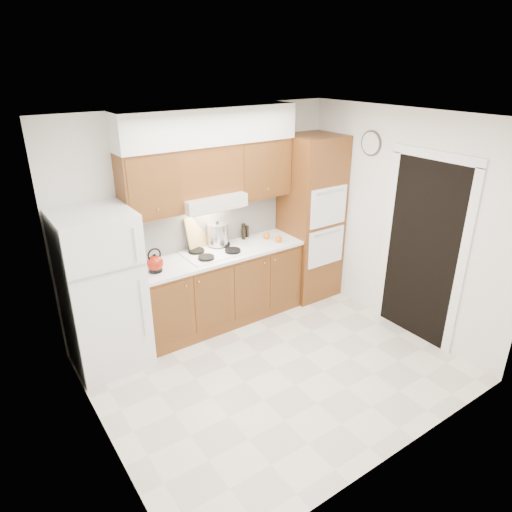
# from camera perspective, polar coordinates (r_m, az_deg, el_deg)

# --- Properties ---
(floor) EXTENTS (3.60, 3.60, 0.00)m
(floor) POSITION_cam_1_polar(r_m,az_deg,el_deg) (5.07, 2.49, -13.84)
(floor) COLOR beige
(floor) RESTS_ON ground
(ceiling) EXTENTS (3.60, 3.60, 0.00)m
(ceiling) POSITION_cam_1_polar(r_m,az_deg,el_deg) (4.07, 3.15, 16.74)
(ceiling) COLOR white
(ceiling) RESTS_ON wall_back
(wall_back) EXTENTS (3.60, 0.02, 2.60)m
(wall_back) POSITION_cam_1_polar(r_m,az_deg,el_deg) (5.59, -6.58, 4.81)
(wall_back) COLOR white
(wall_back) RESTS_ON floor
(wall_left) EXTENTS (0.02, 3.00, 2.60)m
(wall_left) POSITION_cam_1_polar(r_m,az_deg,el_deg) (3.72, -20.07, -6.61)
(wall_left) COLOR white
(wall_left) RESTS_ON floor
(wall_right) EXTENTS (0.02, 3.00, 2.60)m
(wall_right) POSITION_cam_1_polar(r_m,az_deg,el_deg) (5.62, 17.59, 3.94)
(wall_right) COLOR white
(wall_right) RESTS_ON floor
(fridge) EXTENTS (0.75, 0.72, 1.72)m
(fridge) POSITION_cam_1_polar(r_m,az_deg,el_deg) (4.98, -18.66, -4.25)
(fridge) COLOR white
(fridge) RESTS_ON floor
(base_cabinets) EXTENTS (2.11, 0.60, 0.90)m
(base_cabinets) POSITION_cam_1_polar(r_m,az_deg,el_deg) (5.69, -4.52, -4.06)
(base_cabinets) COLOR brown
(base_cabinets) RESTS_ON floor
(countertop) EXTENTS (2.13, 0.62, 0.04)m
(countertop) POSITION_cam_1_polar(r_m,az_deg,el_deg) (5.49, -4.62, 0.26)
(countertop) COLOR white
(countertop) RESTS_ON base_cabinets
(backsplash) EXTENTS (2.11, 0.03, 0.56)m
(backsplash) POSITION_cam_1_polar(r_m,az_deg,el_deg) (5.62, -6.25, 4.05)
(backsplash) COLOR white
(backsplash) RESTS_ON countertop
(oven_cabinet) EXTENTS (0.70, 0.65, 2.20)m
(oven_cabinet) POSITION_cam_1_polar(r_m,az_deg,el_deg) (6.19, 6.80, 4.68)
(oven_cabinet) COLOR brown
(oven_cabinet) RESTS_ON floor
(upper_cab_left) EXTENTS (0.63, 0.33, 0.70)m
(upper_cab_left) POSITION_cam_1_polar(r_m,az_deg,el_deg) (5.01, -13.23, 8.71)
(upper_cab_left) COLOR brown
(upper_cab_left) RESTS_ON wall_back
(upper_cab_right) EXTENTS (0.73, 0.33, 0.70)m
(upper_cab_right) POSITION_cam_1_polar(r_m,az_deg,el_deg) (5.67, 0.44, 10.99)
(upper_cab_right) COLOR brown
(upper_cab_right) RESTS_ON wall_back
(range_hood) EXTENTS (0.75, 0.45, 0.15)m
(range_hood) POSITION_cam_1_polar(r_m,az_deg,el_deg) (5.31, -5.79, 6.95)
(range_hood) COLOR silver
(range_hood) RESTS_ON wall_back
(upper_cab_over_hood) EXTENTS (0.75, 0.33, 0.55)m
(upper_cab_over_hood) POSITION_cam_1_polar(r_m,az_deg,el_deg) (5.28, -6.27, 10.74)
(upper_cab_over_hood) COLOR brown
(upper_cab_over_hood) RESTS_ON range_hood
(soffit) EXTENTS (2.13, 0.36, 0.40)m
(soffit) POSITION_cam_1_polar(r_m,az_deg,el_deg) (5.20, -5.92, 15.90)
(soffit) COLOR silver
(soffit) RESTS_ON wall_back
(cooktop) EXTENTS (0.74, 0.50, 0.01)m
(cooktop) POSITION_cam_1_polar(r_m,az_deg,el_deg) (5.47, -5.19, 0.46)
(cooktop) COLOR white
(cooktop) RESTS_ON countertop
(doorway) EXTENTS (0.02, 0.90, 2.10)m
(doorway) POSITION_cam_1_polar(r_m,az_deg,el_deg) (5.51, 20.00, 0.41)
(doorway) COLOR black
(doorway) RESTS_ON floor
(wall_clock) EXTENTS (0.02, 0.30, 0.30)m
(wall_clock) POSITION_cam_1_polar(r_m,az_deg,el_deg) (5.74, 14.19, 13.51)
(wall_clock) COLOR #3F3833
(wall_clock) RESTS_ON wall_right
(kettle) EXTENTS (0.19, 0.19, 0.18)m
(kettle) POSITION_cam_1_polar(r_m,az_deg,el_deg) (5.04, -12.50, -0.91)
(kettle) COLOR maroon
(kettle) RESTS_ON countertop
(cutting_board) EXTENTS (0.34, 0.20, 0.42)m
(cutting_board) POSITION_cam_1_polar(r_m,az_deg,el_deg) (5.55, -7.40, 2.87)
(cutting_board) COLOR tan
(cutting_board) RESTS_ON countertop
(stock_pot) EXTENTS (0.26, 0.26, 0.26)m
(stock_pot) POSITION_cam_1_polar(r_m,az_deg,el_deg) (5.60, -4.82, 2.74)
(stock_pot) COLOR #B6B6BB
(stock_pot) RESTS_ON cooktop
(condiment_a) EXTENTS (0.06, 0.06, 0.18)m
(condiment_a) POSITION_cam_1_polar(r_m,az_deg,el_deg) (5.90, -1.57, 3.21)
(condiment_a) COLOR black
(condiment_a) RESTS_ON countertop
(condiment_b) EXTENTS (0.06, 0.06, 0.16)m
(condiment_b) POSITION_cam_1_polar(r_m,az_deg,el_deg) (5.84, -1.56, 2.86)
(condiment_b) COLOR black
(condiment_b) RESTS_ON countertop
(condiment_c) EXTENTS (0.06, 0.06, 0.14)m
(condiment_c) POSITION_cam_1_polar(r_m,az_deg,el_deg) (5.93, -1.14, 3.09)
(condiment_c) COLOR black
(condiment_c) RESTS_ON countertop
(orange_near) EXTENTS (0.11, 0.11, 0.09)m
(orange_near) POSITION_cam_1_polar(r_m,az_deg,el_deg) (5.76, 2.84, 2.13)
(orange_near) COLOR orange
(orange_near) RESTS_ON countertop
(orange_far) EXTENTS (0.11, 0.11, 0.09)m
(orange_far) POSITION_cam_1_polar(r_m,az_deg,el_deg) (5.86, 1.32, 2.54)
(orange_far) COLOR orange
(orange_far) RESTS_ON countertop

